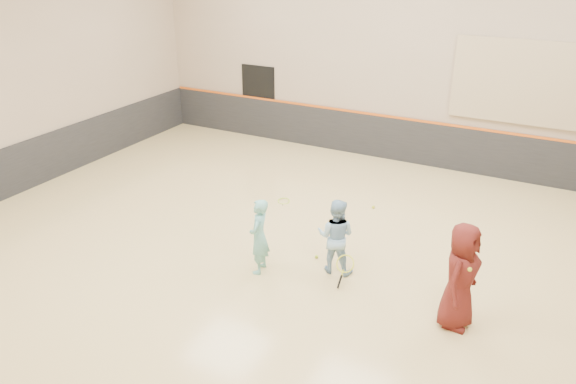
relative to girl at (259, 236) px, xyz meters
The scene contains 14 objects.
room 0.91m from the girl, 52.92° to the left, with size 15.04×12.04×6.22m.
wainscot_back 6.71m from the girl, 85.34° to the left, with size 14.90×0.04×1.20m, color #232326.
wainscot_left 6.96m from the girl, behind, with size 0.04×11.90×1.20m, color #232326.
accent_stripe 6.72m from the girl, 85.34° to the left, with size 14.90×0.03×0.06m, color #D85914.
acoustic_panel 7.67m from the girl, 63.37° to the left, with size 3.20×0.08×2.00m, color tan.
doorway 7.79m from the girl, 120.55° to the left, with size 1.10×0.05×2.20m, color black.
girl is the anchor object (origin of this frame).
instructor 1.38m from the girl, 28.18° to the left, with size 0.70×0.54×1.44m, color #8CB7D8.
young_man 3.54m from the girl, ahead, with size 0.86×0.56×1.77m, color #561814.
held_racket 1.61m from the girl, 13.80° to the left, with size 0.50×0.50×0.61m, color yellow, non-canonical shape.
spare_racket 3.10m from the girl, 109.81° to the left, with size 0.63×0.63×0.12m, color #A4D22E, non-canonical shape.
ball_under_racket 1.34m from the girl, 50.05° to the left, with size 0.07×0.07×0.07m, color #B6D431.
ball_in_hand 3.71m from the girl, ahead, with size 0.07×0.07×0.07m, color yellow.
ball_beside_spare 3.68m from the girl, 74.69° to the left, with size 0.07×0.07×0.07m, color yellow.
Camera 1 is at (4.06, -8.33, 5.60)m, focal length 35.00 mm.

